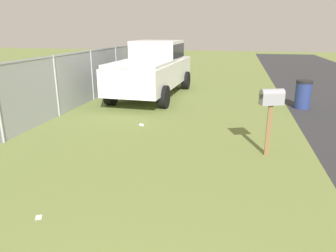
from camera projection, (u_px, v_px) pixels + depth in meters
The scene contains 6 objects.
mailbox at pixel (271, 103), 6.23m from camera, with size 0.35×0.50×1.40m.
pickup_truck at pixel (154, 67), 12.21m from camera, with size 5.57×2.33×2.09m.
trash_bin at pixel (303, 94), 10.29m from camera, with size 0.52×0.52×0.93m.
fence_section at pixel (76, 78), 10.33m from camera, with size 16.78×0.07×1.81m.
litter_wrapper_midfield_b at pixel (39, 217), 4.37m from camera, with size 0.12×0.08×0.01m, color silver.
litter_cup_near_hydrant at pixel (142, 125), 8.45m from camera, with size 0.08×0.08×0.10m, color white.
Camera 1 is at (0.31, -0.76, 2.51)m, focal length 33.48 mm.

